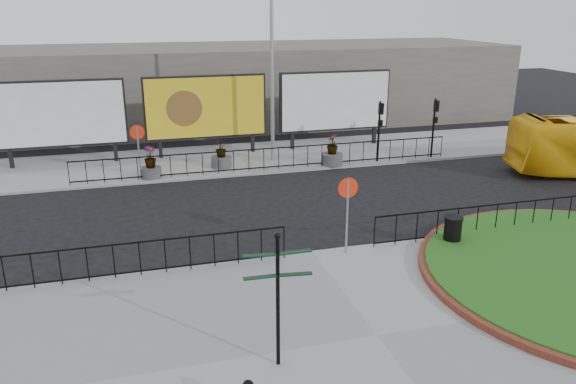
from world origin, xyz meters
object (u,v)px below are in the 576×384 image
object	(u,v)px
planter_b	(221,158)
planter_c	(332,154)
planter_a	(151,166)
billboard_mid	(206,107)
litter_bin	(453,231)
lamp_post	(272,65)
fingerpost_sign	(278,287)

from	to	relation	value
planter_b	planter_c	bearing A→B (deg)	-10.83
planter_a	planter_b	world-z (taller)	planter_a
planter_b	planter_c	size ratio (longest dim) A/B	0.93
planter_c	billboard_mid	bearing A→B (deg)	147.39
litter_bin	planter_a	world-z (taller)	planter_a
billboard_mid	lamp_post	xyz separation A→B (m)	(3.01, -1.97, 2.23)
planter_a	planter_b	distance (m)	3.45
billboard_mid	litter_bin	world-z (taller)	billboard_mid
litter_bin	billboard_mid	bearing A→B (deg)	113.49
planter_b	planter_c	xyz separation A→B (m)	(5.28, -1.01, 0.04)
fingerpost_sign	planter_b	distance (m)	15.96
planter_b	planter_c	world-z (taller)	planter_c
lamp_post	litter_bin	bearing A→B (deg)	-75.81
planter_a	planter_b	size ratio (longest dim) A/B	1.04
lamp_post	litter_bin	xyz separation A→B (m)	(2.99, -11.83, -4.21)
lamp_post	planter_c	world-z (taller)	lamp_post
planter_c	litter_bin	bearing A→B (deg)	-87.67
fingerpost_sign	planter_b	bearing A→B (deg)	93.02
billboard_mid	planter_b	size ratio (longest dim) A/B	4.44
billboard_mid	lamp_post	bearing A→B (deg)	-33.25
billboard_mid	planter_b	world-z (taller)	billboard_mid
litter_bin	planter_c	world-z (taller)	planter_c
billboard_mid	planter_c	world-z (taller)	billboard_mid
planter_a	billboard_mid	bearing A→B (deg)	48.37
billboard_mid	planter_c	distance (m)	6.91
planter_b	planter_c	distance (m)	5.38
planter_b	fingerpost_sign	bearing A→B (deg)	-94.82
billboard_mid	planter_c	xyz separation A→B (m)	(5.58, -3.57, -1.97)
fingerpost_sign	planter_a	world-z (taller)	fingerpost_sign
lamp_post	litter_bin	distance (m)	12.91
litter_bin	planter_b	world-z (taller)	planter_b
planter_a	planter_c	bearing A→B (deg)	-0.97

